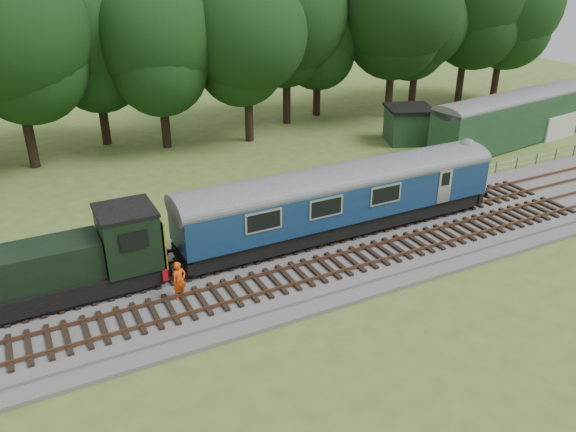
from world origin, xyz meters
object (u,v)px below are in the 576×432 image
dmu_railcar (342,194)px  shunter_loco (67,265)px  parked_coach (513,116)px  caravan (551,124)px  worker (179,281)px

dmu_railcar → shunter_loco: size_ratio=2.02×
parked_coach → caravan: size_ratio=4.08×
caravan → parked_coach: bearing=174.3°
shunter_loco → caravan: size_ratio=2.20×
dmu_railcar → shunter_loco: bearing=180.0°
parked_coach → caravan: 5.14m
parked_coach → dmu_railcar: bearing=-167.3°
dmu_railcar → worker: bearing=-166.8°
shunter_loco → caravan: bearing=11.2°
caravan → shunter_loco: bearing=-175.7°
worker → parked_coach: parked_coach is taller
dmu_railcar → worker: size_ratio=10.09×
shunter_loco → parked_coach: size_ratio=0.54×
parked_coach → shunter_loco: bearing=-175.1°
parked_coach → caravan: bearing=-6.5°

